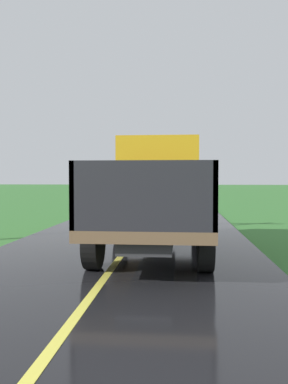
% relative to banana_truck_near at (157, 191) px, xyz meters
% --- Properties ---
extents(banana_truck_near, '(2.38, 5.82, 2.80)m').
position_rel_banana_truck_near_xyz_m(banana_truck_near, '(0.00, 0.00, 0.00)').
color(banana_truck_near, '#2D2D30').
rests_on(banana_truck_near, road_surface).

